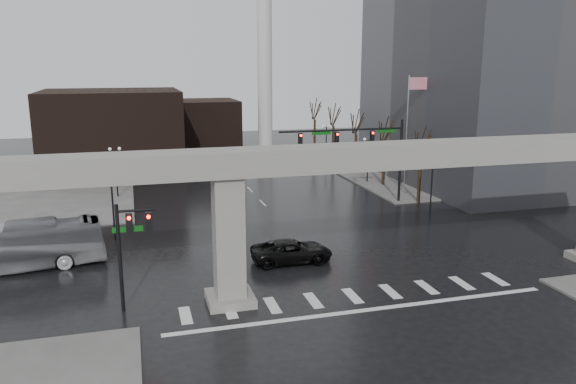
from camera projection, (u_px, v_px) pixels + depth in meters
The scene contains 22 objects.
ground at pixel (346, 289), 33.50m from camera, with size 160.00×160.00×0.00m, color black.
sidewalk_ne at pixel (430, 165), 74.09m from camera, with size 28.00×36.00×0.15m, color slate.
elevated_guideway at pixel (369, 175), 32.28m from camera, with size 48.00×2.60×8.70m.
building_far_left at pixel (113, 132), 68.11m from camera, with size 16.00×14.00×10.00m, color black.
building_far_mid at pixel (202, 128), 80.87m from camera, with size 10.00×10.00×8.00m, color black.
smokestack at pixel (265, 62), 75.23m from camera, with size 3.60×3.60×30.00m.
signal_mast_arm at pixel (364, 144), 52.19m from camera, with size 12.12×0.43×8.00m.
signal_left_pole at pixel (129, 239), 29.84m from camera, with size 2.30×0.30×6.00m.
flagpole_assembly at pixel (410, 121), 56.46m from camera, with size 2.06×0.12×12.00m.
lamp_right_0 at pixel (432, 176), 49.40m from camera, with size 1.22×0.32×5.11m.
lamp_right_1 at pixel (368, 152), 62.54m from camera, with size 1.22×0.32×5.11m.
lamp_right_2 at pixel (326, 137), 75.67m from camera, with size 1.22×0.32×5.11m.
lamp_left_0 at pixel (112, 195), 42.31m from camera, with size 1.22×0.32×5.11m.
lamp_left_1 at pixel (116, 164), 55.45m from camera, with size 1.22×0.32×5.11m.
lamp_left_2 at pixel (118, 144), 68.59m from camera, with size 1.22×0.32×5.11m.
tree_right_0 at pixel (420, 174), 53.59m from camera, with size 1.09×1.58×7.50m.
tree_right_1 at pixel (384, 160), 61.08m from camera, with size 1.09×1.61×7.67m.
tree_right_2 at pixel (356, 149), 68.58m from camera, with size 1.10×1.63×7.85m.
tree_right_3 at pixel (333, 140), 76.07m from camera, with size 1.11×1.66×8.02m.
tree_right_4 at pixel (315, 133), 83.56m from camera, with size 1.12×1.69×8.19m.
pickup_truck at pixel (292, 251), 37.94m from camera, with size 2.54×5.51×1.53m, color black.
city_bus at pixel (14, 247), 36.33m from camera, with size 2.63×11.22×3.13m, color #9B9B9F.
Camera 1 is at (-11.79, -29.24, 13.21)m, focal length 35.00 mm.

